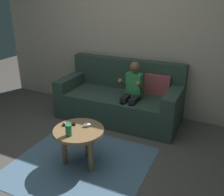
# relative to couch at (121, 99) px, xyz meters

# --- Properties ---
(ground_plane) EXTENTS (9.45, 9.45, 0.00)m
(ground_plane) POSITION_rel_couch_xyz_m (-0.01, -1.53, -0.30)
(ground_plane) COLOR #4C4742
(wall_back) EXTENTS (4.73, 0.05, 2.50)m
(wall_back) POSITION_rel_couch_xyz_m (-0.01, 0.39, 0.95)
(wall_back) COLOR #B2A38E
(wall_back) RESTS_ON ground
(couch) EXTENTS (1.82, 0.80, 0.87)m
(couch) POSITION_rel_couch_xyz_m (0.00, 0.00, 0.00)
(couch) COLOR #2D4238
(couch) RESTS_ON ground
(person_seated_on_couch) EXTENTS (0.31, 0.38, 0.94)m
(person_seated_on_couch) POSITION_rel_couch_xyz_m (0.25, -0.18, 0.23)
(person_seated_on_couch) COLOR black
(person_seated_on_couch) RESTS_ON ground
(coffee_table) EXTENTS (0.54, 0.54, 0.45)m
(coffee_table) POSITION_rel_couch_xyz_m (0.06, -1.29, 0.06)
(coffee_table) COLOR brown
(coffee_table) RESTS_ON ground
(area_rug) EXTENTS (1.47, 1.38, 0.01)m
(area_rug) POSITION_rel_couch_xyz_m (0.06, -1.30, -0.30)
(area_rug) COLOR slate
(area_rug) RESTS_ON ground
(game_remote_black_near_edge) EXTENTS (0.14, 0.10, 0.03)m
(game_remote_black_near_edge) POSITION_rel_couch_xyz_m (-0.08, -1.26, 0.16)
(game_remote_black_near_edge) COLOR black
(game_remote_black_near_edge) RESTS_ON coffee_table
(nunchuk_white) EXTENTS (0.10, 0.09, 0.05)m
(nunchuk_white) POSITION_rel_couch_xyz_m (0.12, -1.21, 0.17)
(nunchuk_white) COLOR white
(nunchuk_white) RESTS_ON coffee_table
(soda_can) EXTENTS (0.07, 0.07, 0.12)m
(soda_can) POSITION_rel_couch_xyz_m (0.04, -1.45, 0.21)
(soda_can) COLOR #1E7F47
(soda_can) RESTS_ON coffee_table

